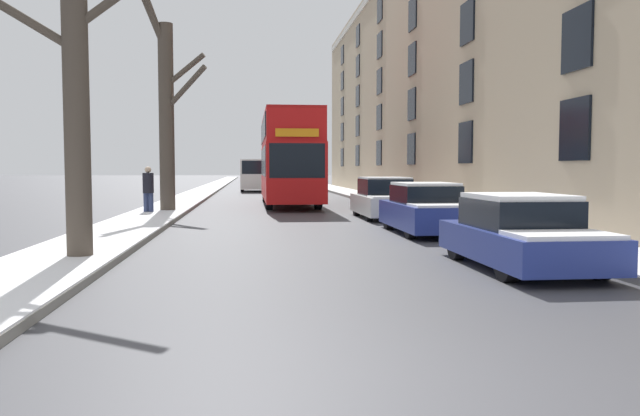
{
  "coord_description": "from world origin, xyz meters",
  "views": [
    {
      "loc": [
        -1.69,
        -4.67,
        1.78
      ],
      "look_at": [
        1.06,
        20.05,
        0.2
      ],
      "focal_mm": 35.0,
      "sensor_mm": 36.0,
      "label": 1
    }
  ],
  "objects_px": {
    "bare_tree_left_1": "(166,109)",
    "parked_car_0": "(521,234)",
    "parked_car_1": "(426,210)",
    "double_decker_bus": "(289,155)",
    "parked_car_2": "(385,199)",
    "oncoming_van": "(254,174)",
    "bare_tree_left_0": "(74,56)",
    "pedestrian_left_sidewalk": "(148,189)"
  },
  "relations": [
    {
      "from": "parked_car_2",
      "to": "parked_car_0",
      "type": "bearing_deg",
      "value": -90.0
    },
    {
      "from": "parked_car_0",
      "to": "parked_car_2",
      "type": "bearing_deg",
      "value": 90.0
    },
    {
      "from": "bare_tree_left_0",
      "to": "parked_car_1",
      "type": "relative_size",
      "value": 1.8
    },
    {
      "from": "parked_car_1",
      "to": "oncoming_van",
      "type": "xyz_separation_m",
      "value": [
        -4.5,
        32.06,
        0.67
      ]
    },
    {
      "from": "parked_car_2",
      "to": "oncoming_van",
      "type": "relative_size",
      "value": 0.78
    },
    {
      "from": "parked_car_0",
      "to": "oncoming_van",
      "type": "distance_m",
      "value": 38.37
    },
    {
      "from": "parked_car_2",
      "to": "bare_tree_left_1",
      "type": "bearing_deg",
      "value": 159.0
    },
    {
      "from": "bare_tree_left_0",
      "to": "oncoming_van",
      "type": "xyz_separation_m",
      "value": [
        3.49,
        36.58,
        -2.53
      ]
    },
    {
      "from": "bare_tree_left_1",
      "to": "parked_car_0",
      "type": "relative_size",
      "value": 2.27
    },
    {
      "from": "parked_car_0",
      "to": "pedestrian_left_sidewalk",
      "type": "bearing_deg",
      "value": 122.83
    },
    {
      "from": "parked_car_1",
      "to": "pedestrian_left_sidewalk",
      "type": "bearing_deg",
      "value": 139.73
    },
    {
      "from": "double_decker_bus",
      "to": "parked_car_2",
      "type": "distance_m",
      "value": 8.92
    },
    {
      "from": "bare_tree_left_1",
      "to": "parked_car_0",
      "type": "height_order",
      "value": "bare_tree_left_1"
    },
    {
      "from": "parked_car_0",
      "to": "parked_car_1",
      "type": "xyz_separation_m",
      "value": [
        0.0,
        6.03,
        0.04
      ]
    },
    {
      "from": "bare_tree_left_1",
      "to": "parked_car_2",
      "type": "xyz_separation_m",
      "value": [
        8.01,
        -3.07,
        -3.42
      ]
    },
    {
      "from": "bare_tree_left_1",
      "to": "parked_car_1",
      "type": "bearing_deg",
      "value": -46.11
    },
    {
      "from": "bare_tree_left_1",
      "to": "bare_tree_left_0",
      "type": "bearing_deg",
      "value": -89.93
    },
    {
      "from": "parked_car_1",
      "to": "bare_tree_left_0",
      "type": "bearing_deg",
      "value": -150.54
    },
    {
      "from": "bare_tree_left_1",
      "to": "oncoming_van",
      "type": "distance_m",
      "value": 24.16
    },
    {
      "from": "parked_car_0",
      "to": "pedestrian_left_sidewalk",
      "type": "relative_size",
      "value": 2.16
    },
    {
      "from": "bare_tree_left_0",
      "to": "parked_car_0",
      "type": "distance_m",
      "value": 8.75
    },
    {
      "from": "parked_car_0",
      "to": "parked_car_1",
      "type": "relative_size",
      "value": 0.96
    },
    {
      "from": "bare_tree_left_0",
      "to": "parked_car_2",
      "type": "xyz_separation_m",
      "value": [
        7.99,
        9.76,
        -3.18
      ]
    },
    {
      "from": "bare_tree_left_0",
      "to": "bare_tree_left_1",
      "type": "xyz_separation_m",
      "value": [
        -0.02,
        12.84,
        0.25
      ]
    },
    {
      "from": "parked_car_1",
      "to": "oncoming_van",
      "type": "bearing_deg",
      "value": 97.99
    },
    {
      "from": "double_decker_bus",
      "to": "oncoming_van",
      "type": "bearing_deg",
      "value": 94.84
    },
    {
      "from": "oncoming_van",
      "to": "pedestrian_left_sidewalk",
      "type": "xyz_separation_m",
      "value": [
        -4.08,
        -24.79,
        -0.3
      ]
    },
    {
      "from": "parked_car_1",
      "to": "parked_car_2",
      "type": "xyz_separation_m",
      "value": [
        -0.0,
        5.25,
        0.03
      ]
    },
    {
      "from": "double_decker_bus",
      "to": "parked_car_1",
      "type": "xyz_separation_m",
      "value": [
        2.93,
        -13.49,
        -1.79
      ]
    },
    {
      "from": "parked_car_2",
      "to": "pedestrian_left_sidewalk",
      "type": "xyz_separation_m",
      "value": [
        -8.58,
        2.02,
        0.34
      ]
    },
    {
      "from": "double_decker_bus",
      "to": "pedestrian_left_sidewalk",
      "type": "height_order",
      "value": "double_decker_bus"
    },
    {
      "from": "bare_tree_left_1",
      "to": "parked_car_1",
      "type": "height_order",
      "value": "bare_tree_left_1"
    },
    {
      "from": "parked_car_2",
      "to": "oncoming_van",
      "type": "distance_m",
      "value": 27.2
    },
    {
      "from": "bare_tree_left_0",
      "to": "bare_tree_left_1",
      "type": "relative_size",
      "value": 0.82
    },
    {
      "from": "parked_car_0",
      "to": "parked_car_2",
      "type": "distance_m",
      "value": 11.28
    },
    {
      "from": "bare_tree_left_0",
      "to": "pedestrian_left_sidewalk",
      "type": "distance_m",
      "value": 12.14
    },
    {
      "from": "bare_tree_left_0",
      "to": "double_decker_bus",
      "type": "relative_size",
      "value": 0.7
    },
    {
      "from": "bare_tree_left_0",
      "to": "parked_car_0",
      "type": "xyz_separation_m",
      "value": [
        7.99,
        -1.52,
        -3.24
      ]
    },
    {
      "from": "parked_car_1",
      "to": "parked_car_2",
      "type": "height_order",
      "value": "parked_car_2"
    },
    {
      "from": "bare_tree_left_1",
      "to": "parked_car_2",
      "type": "bearing_deg",
      "value": -21.0
    },
    {
      "from": "parked_car_1",
      "to": "double_decker_bus",
      "type": "bearing_deg",
      "value": 102.25
    },
    {
      "from": "bare_tree_left_0",
      "to": "parked_car_0",
      "type": "height_order",
      "value": "bare_tree_left_0"
    }
  ]
}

